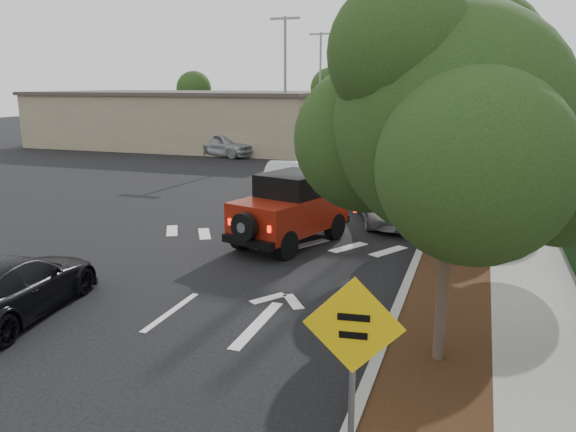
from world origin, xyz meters
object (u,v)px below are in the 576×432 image
at_px(silver_suv_ahead, 393,201).
at_px(speed_hump_sign, 353,350).
at_px(red_jeep, 294,208).
at_px(black_suv_oncoming, 11,287).

bearing_deg(silver_suv_ahead, speed_hump_sign, -103.63).
height_order(red_jeep, black_suv_oncoming, red_jeep).
bearing_deg(speed_hump_sign, black_suv_oncoming, 154.15).
height_order(red_jeep, silver_suv_ahead, red_jeep).
distance_m(silver_suv_ahead, black_suv_oncoming, 12.78).
height_order(red_jeep, speed_hump_sign, speed_hump_sign).
xyz_separation_m(red_jeep, speed_hump_sign, (4.02, -9.88, 0.66)).
bearing_deg(black_suv_oncoming, red_jeep, -125.79).
relative_size(red_jeep, black_suv_oncoming, 0.97).
xyz_separation_m(silver_suv_ahead, speed_hump_sign, (1.60, -13.79, 1.04)).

